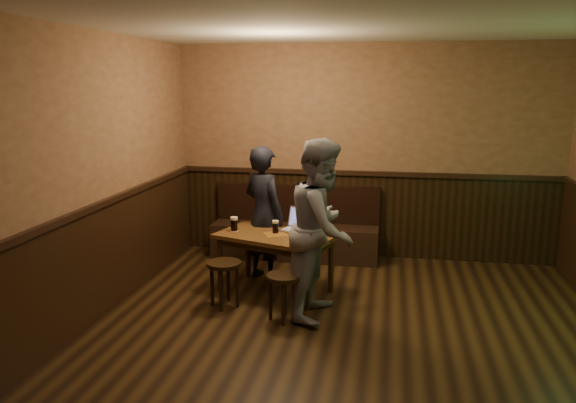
# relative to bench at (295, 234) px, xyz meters

# --- Properties ---
(room) EXTENTS (5.04, 6.04, 2.84)m
(room) POSITION_rel_bench_xyz_m (0.89, -2.53, 0.89)
(room) COLOR black
(room) RESTS_ON ground
(bench) EXTENTS (2.20, 0.50, 0.95)m
(bench) POSITION_rel_bench_xyz_m (0.00, 0.00, 0.00)
(bench) COLOR black
(bench) RESTS_ON ground
(pub_table) EXTENTS (1.40, 1.07, 0.67)m
(pub_table) POSITION_rel_bench_xyz_m (0.00, -1.31, 0.27)
(pub_table) COLOR brown
(pub_table) RESTS_ON ground
(stool_left) EXTENTS (0.36, 0.36, 0.48)m
(stool_left) POSITION_rel_bench_xyz_m (-0.44, -1.82, 0.07)
(stool_left) COLOR black
(stool_left) RESTS_ON ground
(stool_right) EXTENTS (0.39, 0.39, 0.47)m
(stool_right) POSITION_rel_bench_xyz_m (0.24, -2.04, 0.06)
(stool_right) COLOR black
(stool_right) RESTS_ON ground
(pint_left) EXTENTS (0.10, 0.10, 0.16)m
(pint_left) POSITION_rel_bench_xyz_m (-0.48, -1.25, 0.43)
(pint_left) COLOR #B03215
(pint_left) RESTS_ON pub_table
(pint_mid) EXTENTS (0.09, 0.09, 0.15)m
(pint_mid) POSITION_rel_bench_xyz_m (-0.01, -1.26, 0.43)
(pint_mid) COLOR #B03215
(pint_mid) RESTS_ON pub_table
(pint_right) EXTENTS (0.11, 0.11, 0.17)m
(pint_right) POSITION_rel_bench_xyz_m (0.40, -1.51, 0.44)
(pint_right) COLOR #B03215
(pint_right) RESTS_ON pub_table
(laptop) EXTENTS (0.43, 0.39, 0.25)m
(laptop) POSITION_rel_bench_xyz_m (0.23, -1.10, 0.42)
(laptop) COLOR silver
(laptop) RESTS_ON pub_table
(menu) EXTENTS (0.26, 0.23, 0.00)m
(menu) POSITION_rel_bench_xyz_m (0.40, -1.61, 0.36)
(menu) COLOR silver
(menu) RESTS_ON pub_table
(person_suit) EXTENTS (0.69, 0.63, 1.59)m
(person_suit) POSITION_rel_bench_xyz_m (-0.22, -0.90, 0.48)
(person_suit) COLOR black
(person_suit) RESTS_ON ground
(person_grey) EXTENTS (0.79, 0.95, 1.78)m
(person_grey) POSITION_rel_bench_xyz_m (0.58, -1.82, 0.58)
(person_grey) COLOR gray
(person_grey) RESTS_ON ground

